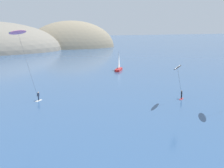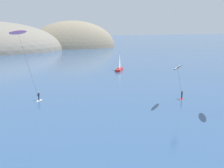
% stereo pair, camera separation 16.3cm
% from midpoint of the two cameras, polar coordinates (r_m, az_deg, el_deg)
% --- Properties ---
extents(headland_island, '(112.64, 52.77, 31.15)m').
position_cam_midpoint_polar(headland_island, '(161.26, -20.85, 6.45)').
color(headland_island, slate).
rests_on(headland_island, ground).
extents(sailboat_near, '(4.15, 5.45, 5.70)m').
position_cam_midpoint_polar(sailboat_near, '(84.60, 1.48, 3.09)').
color(sailboat_near, '#B22323').
rests_on(sailboat_near, ground).
extents(kitesurfer_pink, '(5.41, 6.41, 13.12)m').
position_cam_midpoint_polar(kitesurfer_pink, '(48.72, -17.96, 8.38)').
color(kitesurfer_pink, silver).
rests_on(kitesurfer_pink, ground).
extents(kitesurfer_black, '(6.52, 6.66, 7.25)m').
position_cam_midpoint_polar(kitesurfer_black, '(48.92, 13.41, 2.59)').
color(kitesurfer_black, red).
rests_on(kitesurfer_black, ground).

